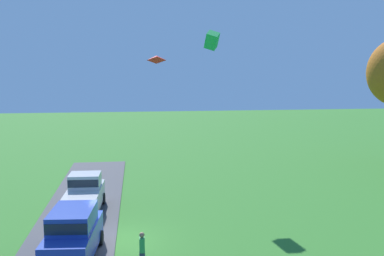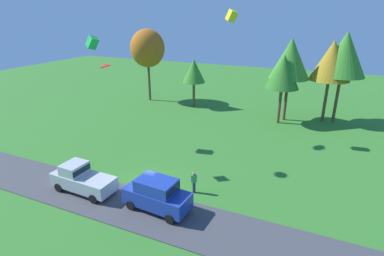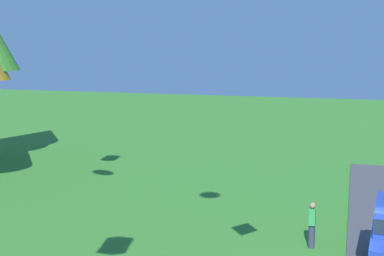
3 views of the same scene
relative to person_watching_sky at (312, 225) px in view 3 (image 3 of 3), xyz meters
name	(u,v)px [view 3 (image 3 of 3)]	position (x,y,z in m)	size (l,w,h in m)	color
person_watching_sky	(312,225)	(0.00, 0.00, 0.00)	(0.36, 0.24, 1.71)	#2D334C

